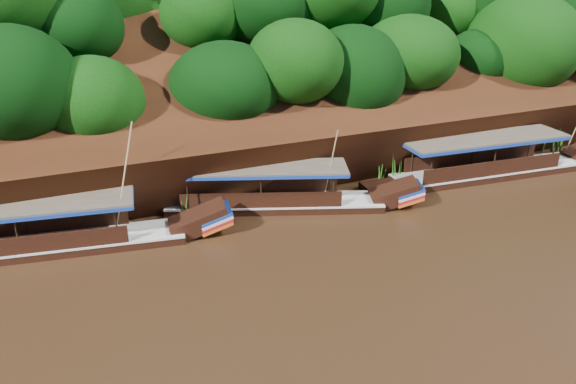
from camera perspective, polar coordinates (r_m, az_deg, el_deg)
name	(u,v)px	position (r m, az deg, el deg)	size (l,w,h in m)	color
ground	(369,277)	(24.79, 8.18, -8.55)	(160.00, 160.00, 0.00)	black
riverbank	(215,111)	(43.53, -7.39, 8.17)	(120.00, 30.06, 19.40)	black
boat_0	(504,165)	(38.04, 21.08, 2.55)	(16.07, 3.92, 6.85)	black
boat_1	(288,198)	(30.76, -0.02, -0.64)	(13.77, 6.81, 5.22)	black
boat_2	(61,238)	(28.58, -22.08, -4.38)	(15.51, 4.36, 6.33)	black
reeds	(246,190)	(31.13, -4.27, 0.22)	(49.69, 2.53, 2.00)	#296318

